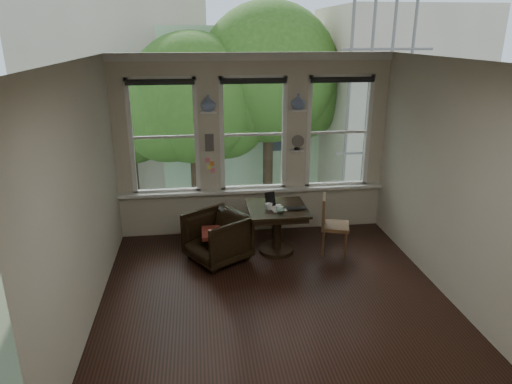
{
  "coord_description": "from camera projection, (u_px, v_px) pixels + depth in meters",
  "views": [
    {
      "loc": [
        -0.91,
        -5.13,
        3.28
      ],
      "look_at": [
        -0.13,
        0.9,
        1.16
      ],
      "focal_mm": 32.0,
      "sensor_mm": 36.0,
      "label": 1
    }
  ],
  "objects": [
    {
      "name": "drinking_glass",
      "position": [
        280.0,
        210.0,
        6.77
      ],
      "size": [
        0.16,
        0.16,
        0.1
      ],
      "primitive_type": "imported",
      "rotation": [
        0.0,
        0.0,
        0.27
      ],
      "color": "white",
      "rests_on": "table"
    },
    {
      "name": "laptop",
      "position": [
        297.0,
        210.0,
        6.88
      ],
      "size": [
        0.32,
        0.21,
        0.02
      ],
      "primitive_type": "imported",
      "rotation": [
        0.0,
        0.0,
        0.05
      ],
      "color": "black",
      "rests_on": "table"
    },
    {
      "name": "window_left",
      "position": [
        164.0,
        137.0,
        7.36
      ],
      "size": [
        1.1,
        0.12,
        1.9
      ],
      "primitive_type": null,
      "color": "white",
      "rests_on": "ground"
    },
    {
      "name": "wall_right",
      "position": [
        451.0,
        182.0,
        5.77
      ],
      "size": [
        0.0,
        4.5,
        4.5
      ],
      "primitive_type": "plane",
      "rotation": [
        1.57,
        0.0,
        -1.57
      ],
      "color": "beige",
      "rests_on": "ground"
    },
    {
      "name": "desk_fan",
      "position": [
        297.0,
        145.0,
        7.57
      ],
      "size": [
        0.2,
        0.2,
        0.24
      ],
      "primitive_type": null,
      "color": "#59544F",
      "rests_on": "ground"
    },
    {
      "name": "table",
      "position": [
        277.0,
        230.0,
        7.13
      ],
      "size": [
        0.9,
        0.9,
        0.75
      ],
      "primitive_type": null,
      "color": "black",
      "rests_on": "ground"
    },
    {
      "name": "intercom",
      "position": [
        209.0,
        142.0,
        7.42
      ],
      "size": [
        0.14,
        0.06,
        0.28
      ],
      "primitive_type": "cube",
      "color": "#59544F",
      "rests_on": "ground"
    },
    {
      "name": "papers",
      "position": [
        277.0,
        208.0,
        6.97
      ],
      "size": [
        0.28,
        0.34,
        0.0
      ],
      "primitive_type": "cube",
      "rotation": [
        0.0,
        0.0,
        0.23
      ],
      "color": "silver",
      "rests_on": "table"
    },
    {
      "name": "ceiling",
      "position": [
        278.0,
        60.0,
        5.0
      ],
      "size": [
        4.5,
        4.5,
        0.0
      ],
      "primitive_type": "plane",
      "rotation": [
        3.14,
        0.0,
        0.0
      ],
      "color": "silver",
      "rests_on": "ground"
    },
    {
      "name": "sticky_notes",
      "position": [
        210.0,
        163.0,
        7.54
      ],
      "size": [
        0.16,
        0.01,
        0.24
      ],
      "primitive_type": null,
      "color": "pink",
      "rests_on": "ground"
    },
    {
      "name": "side_chair_right",
      "position": [
        335.0,
        225.0,
        7.07
      ],
      "size": [
        0.52,
        0.52,
        0.92
      ],
      "primitive_type": null,
      "rotation": [
        0.0,
        0.0,
        1.27
      ],
      "color": "#4D351B",
      "rests_on": "ground"
    },
    {
      "name": "window_center",
      "position": [
        253.0,
        134.0,
        7.54
      ],
      "size": [
        1.1,
        0.12,
        1.9
      ],
      "primitive_type": null,
      "color": "white",
      "rests_on": "ground"
    },
    {
      "name": "ground",
      "position": [
        274.0,
        297.0,
        5.99
      ],
      "size": [
        4.5,
        4.5,
        0.0
      ],
      "primitive_type": "plane",
      "color": "black",
      "rests_on": "ground"
    },
    {
      "name": "vase_left",
      "position": [
        208.0,
        103.0,
        7.18
      ],
      "size": [
        0.24,
        0.24,
        0.25
      ],
      "primitive_type": "imported",
      "color": "silver",
      "rests_on": "shelf_left"
    },
    {
      "name": "shelf_left",
      "position": [
        208.0,
        112.0,
        7.22
      ],
      "size": [
        0.26,
        0.16,
        0.03
      ],
      "primitive_type": "cube",
      "color": "white",
      "rests_on": "ground"
    },
    {
      "name": "armchair_left",
      "position": [
        217.0,
        237.0,
        6.86
      ],
      "size": [
        1.12,
        1.12,
        0.75
      ],
      "primitive_type": "imported",
      "rotation": [
        0.0,
        0.0,
        -1.0
      ],
      "color": "black",
      "rests_on": "ground"
    },
    {
      "name": "window_right",
      "position": [
        338.0,
        132.0,
        7.72
      ],
      "size": [
        1.1,
        0.12,
        1.9
      ],
      "primitive_type": null,
      "color": "white",
      "rests_on": "ground"
    },
    {
      "name": "wall_front",
      "position": [
        327.0,
        286.0,
        3.39
      ],
      "size": [
        4.5,
        0.0,
        4.5
      ],
      "primitive_type": "plane",
      "rotation": [
        -1.57,
        0.0,
        0.0
      ],
      "color": "beige",
      "rests_on": "ground"
    },
    {
      "name": "wall_back",
      "position": [
        253.0,
        146.0,
        7.6
      ],
      "size": [
        4.5,
        0.0,
        4.5
      ],
      "primitive_type": "plane",
      "rotation": [
        1.57,
        0.0,
        0.0
      ],
      "color": "beige",
      "rests_on": "ground"
    },
    {
      "name": "cushion_red",
      "position": [
        217.0,
        233.0,
        6.84
      ],
      "size": [
        0.45,
        0.45,
        0.06
      ],
      "primitive_type": "cube",
      "color": "maroon",
      "rests_on": "armchair_left"
    },
    {
      "name": "tablet",
      "position": [
        270.0,
        199.0,
        7.04
      ],
      "size": [
        0.17,
        0.11,
        0.22
      ],
      "primitive_type": "cube",
      "rotation": [
        -0.26,
        0.0,
        0.25
      ],
      "color": "black",
      "rests_on": "table"
    },
    {
      "name": "mug",
      "position": [
        269.0,
        207.0,
        6.9
      ],
      "size": [
        0.13,
        0.13,
        0.1
      ],
      "primitive_type": "imported",
      "rotation": [
        0.0,
        0.0,
        -0.26
      ],
      "color": "white",
      "rests_on": "table"
    },
    {
      "name": "shelf_right",
      "position": [
        298.0,
        110.0,
        7.4
      ],
      "size": [
        0.26,
        0.16,
        0.03
      ],
      "primitive_type": "cube",
      "color": "white",
      "rests_on": "ground"
    },
    {
      "name": "vase_right",
      "position": [
        298.0,
        101.0,
        7.36
      ],
      "size": [
        0.24,
        0.24,
        0.25
      ],
      "primitive_type": "imported",
      "color": "silver",
      "rests_on": "shelf_right"
    },
    {
      "name": "wall_left",
      "position": [
        83.0,
        197.0,
        5.22
      ],
      "size": [
        0.0,
        4.5,
        4.5
      ],
      "primitive_type": "plane",
      "rotation": [
        1.57,
        0.0,
        1.57
      ],
      "color": "beige",
      "rests_on": "ground"
    }
  ]
}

